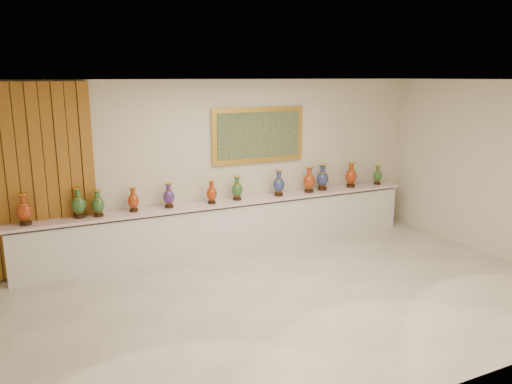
# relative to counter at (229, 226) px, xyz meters

# --- Properties ---
(ground) EXTENTS (8.00, 8.00, 0.00)m
(ground) POSITION_rel_counter_xyz_m (0.00, -2.27, -0.44)
(ground) COLOR beige
(ground) RESTS_ON ground
(room) EXTENTS (8.00, 8.00, 8.00)m
(room) POSITION_rel_counter_xyz_m (-2.44, 0.17, 1.15)
(room) COLOR beige
(room) RESTS_ON ground
(counter) EXTENTS (7.28, 0.48, 0.90)m
(counter) POSITION_rel_counter_xyz_m (0.00, 0.00, 0.00)
(counter) COLOR white
(counter) RESTS_ON ground
(vase_0) EXTENTS (0.26, 0.26, 0.47)m
(vase_0) POSITION_rel_counter_xyz_m (-3.28, -0.05, 0.68)
(vase_0) COLOR black
(vase_0) RESTS_ON counter
(vase_1) EXTENTS (0.29, 0.29, 0.48)m
(vase_1) POSITION_rel_counter_xyz_m (-2.51, -0.00, 0.68)
(vase_1) COLOR black
(vase_1) RESTS_ON counter
(vase_2) EXTENTS (0.24, 0.24, 0.43)m
(vase_2) POSITION_rel_counter_xyz_m (-2.23, -0.05, 0.65)
(vase_2) COLOR black
(vase_2) RESTS_ON counter
(vase_3) EXTENTS (0.24, 0.24, 0.40)m
(vase_3) POSITION_rel_counter_xyz_m (-1.67, 0.00, 0.64)
(vase_3) COLOR black
(vase_3) RESTS_ON counter
(vase_4) EXTENTS (0.24, 0.24, 0.42)m
(vase_4) POSITION_rel_counter_xyz_m (-1.08, -0.00, 0.65)
(vase_4) COLOR black
(vase_4) RESTS_ON counter
(vase_5) EXTENTS (0.20, 0.20, 0.40)m
(vase_5) POSITION_rel_counter_xyz_m (-0.34, -0.06, 0.64)
(vase_5) COLOR black
(vase_5) RESTS_ON counter
(vase_6) EXTENTS (0.20, 0.20, 0.43)m
(vase_6) POSITION_rel_counter_xyz_m (0.16, -0.01, 0.66)
(vase_6) COLOR black
(vase_6) RESTS_ON counter
(vase_7) EXTENTS (0.28, 0.28, 0.47)m
(vase_7) POSITION_rel_counter_xyz_m (0.98, -0.04, 0.67)
(vase_7) COLOR black
(vase_7) RESTS_ON counter
(vase_8) EXTENTS (0.26, 0.26, 0.49)m
(vase_8) POSITION_rel_counter_xyz_m (1.63, -0.04, 0.68)
(vase_8) COLOR black
(vase_8) RESTS_ON counter
(vase_9) EXTENTS (0.29, 0.29, 0.50)m
(vase_9) POSITION_rel_counter_xyz_m (1.97, 0.02, 0.69)
(vase_9) COLOR black
(vase_9) RESTS_ON counter
(vase_10) EXTENTS (0.26, 0.26, 0.49)m
(vase_10) POSITION_rel_counter_xyz_m (2.62, -0.01, 0.69)
(vase_10) COLOR black
(vase_10) RESTS_ON counter
(vase_11) EXTENTS (0.22, 0.22, 0.40)m
(vase_11) POSITION_rel_counter_xyz_m (3.27, -0.03, 0.64)
(vase_11) COLOR black
(vase_11) RESTS_ON counter
(label_card) EXTENTS (0.10, 0.06, 0.00)m
(label_card) POSITION_rel_counter_xyz_m (-1.30, -0.14, 0.47)
(label_card) COLOR white
(label_card) RESTS_ON counter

